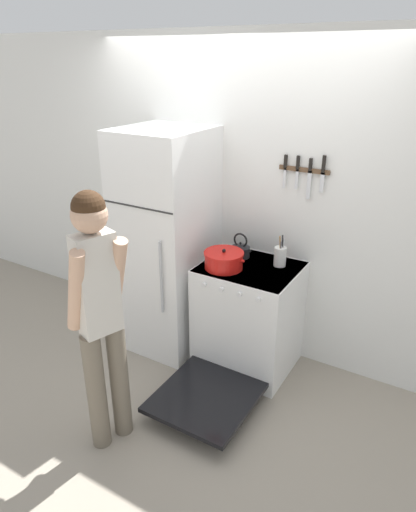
% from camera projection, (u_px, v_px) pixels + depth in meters
% --- Properties ---
extents(ground_plane, '(14.00, 14.00, 0.00)m').
position_uv_depth(ground_plane, '(232.00, 334.00, 4.21)').
color(ground_plane, gray).
extents(wall_back, '(10.00, 0.06, 2.55)m').
position_uv_depth(wall_back, '(237.00, 200.00, 3.72)').
color(wall_back, silver).
rests_on(wall_back, ground_plane).
extents(refrigerator, '(0.66, 0.72, 1.86)m').
position_uv_depth(refrigerator, '(167.00, 243.00, 3.78)').
color(refrigerator, white).
rests_on(refrigerator, ground_plane).
extents(stove_range, '(0.73, 1.33, 0.88)m').
position_uv_depth(stove_range, '(246.00, 319.00, 3.62)').
color(stove_range, white).
rests_on(stove_range, ground_plane).
extents(dutch_oven_pot, '(0.34, 0.30, 0.16)m').
position_uv_depth(dutch_oven_pot, '(224.00, 260.00, 3.42)').
color(dutch_oven_pot, red).
rests_on(dutch_oven_pot, stove_range).
extents(tea_kettle, '(0.19, 0.15, 0.20)m').
position_uv_depth(tea_kettle, '(240.00, 250.00, 3.62)').
color(tea_kettle, black).
rests_on(tea_kettle, stove_range).
extents(utensil_jar, '(0.09, 0.09, 0.25)m').
position_uv_depth(utensil_jar, '(280.00, 256.00, 3.46)').
color(utensil_jar, silver).
rests_on(utensil_jar, stove_range).
extents(person, '(0.35, 0.41, 1.71)m').
position_uv_depth(person, '(100.00, 311.00, 2.69)').
color(person, '#6B6051').
rests_on(person, ground_plane).
extents(wall_knife_strip, '(0.38, 0.03, 0.33)m').
position_uv_depth(wall_knife_strip, '(305.00, 169.00, 3.29)').
color(wall_knife_strip, brown).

